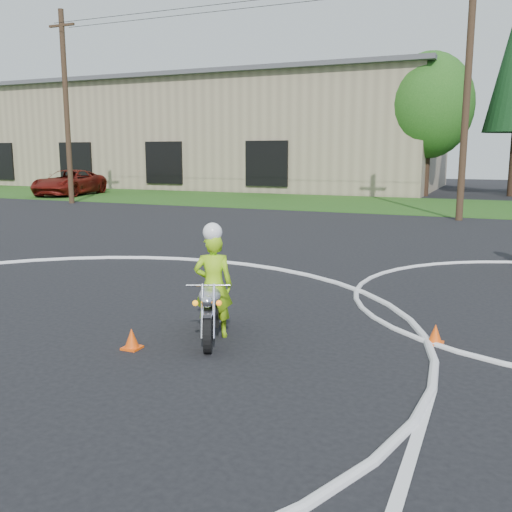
% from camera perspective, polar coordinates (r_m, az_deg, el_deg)
% --- Properties ---
extents(grass_strip, '(120.00, 10.00, 0.02)m').
position_cam_1_polar(grass_strip, '(31.36, 11.24, 5.15)').
color(grass_strip, '#1E4714').
rests_on(grass_strip, ground).
extents(course_markings, '(19.05, 19.05, 0.12)m').
position_cam_1_polar(course_markings, '(9.44, -5.69, -6.46)').
color(course_markings, silver).
rests_on(course_markings, ground).
extents(primary_motorcycle, '(0.88, 1.65, 0.93)m').
position_cam_1_polar(primary_motorcycle, '(8.43, -4.56, -5.35)').
color(primary_motorcycle, black).
rests_on(primary_motorcycle, ground).
extents(rider_primary_grp, '(0.67, 0.58, 1.73)m').
position_cam_1_polar(rider_primary_grp, '(8.46, -4.29, -2.64)').
color(rider_primary_grp, '#98D816').
rests_on(rider_primary_grp, ground).
extents(pickup_grp, '(3.83, 6.28, 1.63)m').
position_cam_1_polar(pickup_grp, '(38.91, -18.17, 6.99)').
color(pickup_grp, '#62110B').
rests_on(pickup_grp, ground).
extents(traffic_cones, '(15.03, 11.14, 0.30)m').
position_cam_1_polar(traffic_cones, '(7.20, 18.40, -11.31)').
color(traffic_cones, '#FF520D').
rests_on(traffic_cones, ground).
extents(warehouse, '(41.00, 17.00, 8.30)m').
position_cam_1_polar(warehouse, '(50.02, -6.17, 11.90)').
color(warehouse, tan).
rests_on(warehouse, ground).
extents(utility_poles, '(41.60, 1.12, 10.00)m').
position_cam_1_polar(utility_poles, '(24.71, 20.37, 15.43)').
color(utility_poles, '#473321').
rests_on(utility_poles, ground).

